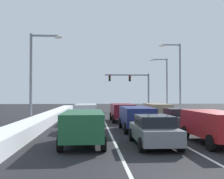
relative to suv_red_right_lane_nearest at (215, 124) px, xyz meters
name	(u,v)px	position (x,y,z in m)	size (l,w,h in m)	color
ground_plane	(127,125)	(-3.37, 9.04, -1.02)	(120.00, 120.00, 0.00)	black
lane_stripe_between_right_lane_and_center_lane	(139,121)	(-1.67, 12.90, -1.01)	(0.14, 42.37, 0.01)	silver
lane_stripe_between_center_lane_and_left_lane	(105,121)	(-5.07, 12.90, -1.01)	(0.14, 42.37, 0.01)	silver
snow_bank_right_shoulder	(192,118)	(3.63, 12.90, -0.75)	(2.02, 42.37, 0.53)	white
snow_bank_left_shoulder	(49,117)	(-10.37, 12.90, -0.62)	(1.56, 42.37, 0.80)	white
suv_red_right_lane_nearest	(215,124)	(0.00, 0.00, 0.00)	(2.16, 4.90, 1.67)	maroon
sedan_charcoal_right_lane_second	(177,118)	(0.18, 6.85, -0.25)	(2.00, 4.50, 1.51)	#38383D
suv_tan_right_lane_third	(157,110)	(0.20, 13.36, 0.00)	(2.16, 4.90, 1.67)	#937F60
sedan_gray_center_lane_nearest	(154,130)	(-3.21, -0.20, -0.25)	(2.00, 4.50, 1.51)	slate
suv_navy_center_lane_second	(136,116)	(-3.13, 5.67, 0.00)	(2.16, 4.90, 1.67)	navy
suv_maroon_center_lane_third	(122,111)	(-3.38, 12.76, 0.00)	(2.16, 4.90, 1.67)	maroon
suv_green_left_lane_nearest	(83,125)	(-6.70, 0.31, 0.00)	(2.16, 4.90, 1.67)	#1E5633
sedan_white_left_lane_second	(84,119)	(-6.86, 6.31, -0.25)	(2.00, 4.50, 1.51)	silver
suv_silver_left_lane_third	(86,111)	(-6.86, 12.32, 0.00)	(2.16, 4.90, 1.67)	#B7BABF
traffic_light_gantry	(135,84)	(0.90, 32.14, 3.48)	(7.54, 0.47, 6.20)	slate
street_lamp_right_near	(177,73)	(3.95, 18.67, 4.18)	(2.66, 0.36, 8.75)	gray
street_lamp_right_mid	(164,80)	(4.43, 26.38, 3.78)	(2.66, 0.36, 8.00)	gray
street_lamp_left_mid	(36,70)	(-10.87, 9.11, 3.55)	(2.66, 0.36, 7.56)	gray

